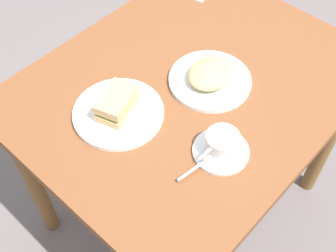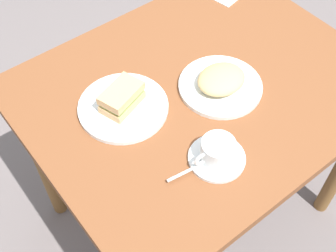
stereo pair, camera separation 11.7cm
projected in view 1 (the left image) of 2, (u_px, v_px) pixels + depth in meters
ground_plane at (184, 204)px, 1.90m from camera, size 6.00×6.00×0.00m
dining_table at (189, 106)px, 1.39m from camera, size 1.00×0.80×0.75m
sandwich_plate at (118, 113)px, 1.22m from camera, size 0.25×0.25×0.01m
sandwich_front at (117, 104)px, 1.20m from camera, size 0.14×0.11×0.06m
coffee_saucer at (221, 151)px, 1.15m from camera, size 0.15×0.15×0.01m
coffee_cup at (222, 143)px, 1.12m from camera, size 0.11×0.09×0.06m
spoon at (198, 166)px, 1.11m from camera, size 0.10×0.03×0.01m
side_plate at (210, 81)px, 1.30m from camera, size 0.24×0.24×0.01m
side_food_pile at (211, 73)px, 1.28m from camera, size 0.14×0.12×0.04m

